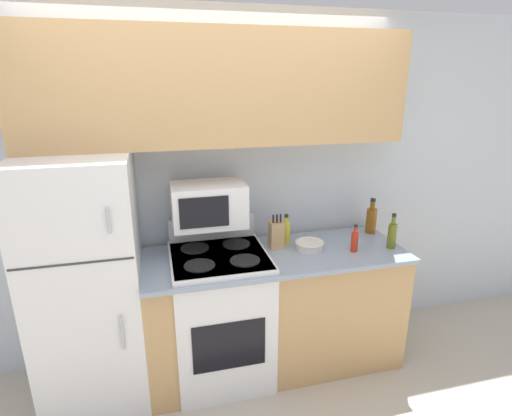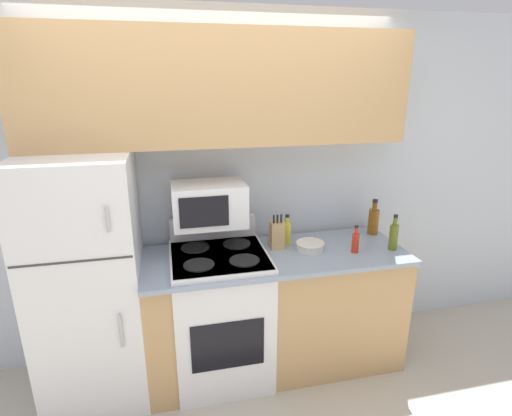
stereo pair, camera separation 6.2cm
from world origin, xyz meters
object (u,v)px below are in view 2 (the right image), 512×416
at_px(bottle_hot_sauce, 355,242).
at_px(knife_block, 277,235).
at_px(bottle_cooking_spray, 287,232).
at_px(microwave, 209,204).
at_px(stove, 221,313).
at_px(bottle_whiskey, 373,220).
at_px(refrigerator, 89,282).
at_px(bottle_olive_oil, 394,236).
at_px(bowl, 310,246).

bearing_deg(bottle_hot_sauce, knife_block, 159.19).
bearing_deg(bottle_cooking_spray, microwave, -178.69).
bearing_deg(microwave, stove, -75.25).
relative_size(knife_block, bottle_cooking_spray, 1.16).
bearing_deg(knife_block, bottle_cooking_spray, 36.56).
xyz_separation_m(bottle_cooking_spray, bottle_whiskey, (0.71, 0.03, 0.02)).
bearing_deg(stove, bottle_hot_sauce, -6.46).
bearing_deg(bottle_whiskey, refrigerator, -175.62).
distance_m(bottle_cooking_spray, bottle_olive_oil, 0.76).
relative_size(microwave, bottle_cooking_spray, 2.26).
distance_m(refrigerator, knife_block, 1.29).
relative_size(stove, knife_block, 4.34).
bearing_deg(bowl, bottle_whiskey, 17.55).
distance_m(microwave, bottle_hot_sauce, 1.05).
xyz_separation_m(knife_block, bottle_olive_oil, (0.80, -0.21, 0.00)).
relative_size(microwave, bottle_whiskey, 1.78).
relative_size(refrigerator, bottle_whiskey, 5.92).
xyz_separation_m(knife_block, bottle_hot_sauce, (0.51, -0.20, -0.02)).
bearing_deg(knife_block, stove, -168.40).
bearing_deg(microwave, bottle_cooking_spray, 1.31).
distance_m(stove, knife_block, 0.69).
xyz_separation_m(stove, microwave, (-0.04, 0.15, 0.77)).
relative_size(refrigerator, knife_block, 6.48).
height_order(bottle_cooking_spray, bottle_whiskey, bottle_whiskey).
distance_m(knife_block, bottle_cooking_spray, 0.12).
height_order(refrigerator, bottle_cooking_spray, refrigerator).
xyz_separation_m(bottle_cooking_spray, bottle_hot_sauce, (0.42, -0.27, -0.01)).
bearing_deg(refrigerator, bottle_hot_sauce, -4.40).
xyz_separation_m(bowl, bottle_hot_sauce, (0.29, -0.11, 0.05)).
distance_m(stove, bottle_olive_oil, 1.34).
distance_m(bottle_hot_sauce, bottle_whiskey, 0.42).
relative_size(stove, bottle_hot_sauce, 5.56).
bearing_deg(bowl, bottle_cooking_spray, 128.97).
xyz_separation_m(refrigerator, bottle_whiskey, (2.08, 0.16, 0.20)).
height_order(stove, bottle_cooking_spray, bottle_cooking_spray).
relative_size(bowl, bottle_cooking_spray, 0.93).
distance_m(refrigerator, bottle_cooking_spray, 1.39).
bearing_deg(bottle_olive_oil, bottle_whiskey, 88.12).
relative_size(microwave, bottle_hot_sauce, 2.49).
height_order(knife_block, bowl, knife_block).
distance_m(refrigerator, bottle_whiskey, 2.10).
bearing_deg(bottle_cooking_spray, stove, -163.10).
distance_m(refrigerator, bottle_hot_sauce, 1.80).
bearing_deg(bottle_whiskey, stove, -171.29).
xyz_separation_m(stove, bottle_whiskey, (1.24, 0.19, 0.54)).
xyz_separation_m(bottle_cooking_spray, bottle_olive_oil, (0.70, -0.28, 0.02)).
xyz_separation_m(bowl, bottle_olive_oil, (0.58, -0.12, 0.07)).
bearing_deg(bottle_cooking_spray, bottle_whiskey, 2.40).
distance_m(refrigerator, microwave, 0.92).
height_order(stove, bottle_whiskey, bottle_whiskey).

